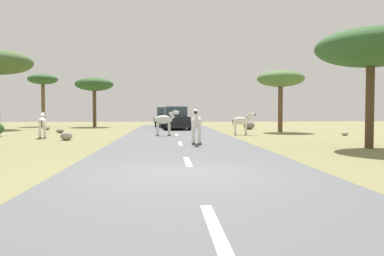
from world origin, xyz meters
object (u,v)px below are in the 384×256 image
object	(u,v)px
rock_4	(345,134)
rock_2	(66,136)
car_0	(175,119)
tree_4	(371,48)
zebra_2	(42,122)
tree_2	(43,81)
zebra_1	(242,121)
tree_0	(94,85)
rock_0	(46,128)
zebra_0	(196,122)
zebra_3	(165,120)
rock_3	(249,125)
car_1	(166,118)
rock_1	(60,131)
tree_1	(281,79)

from	to	relation	value
rock_4	rock_2	bearing A→B (deg)	-169.84
car_0	tree_4	distance (m)	17.24
zebra_2	tree_2	distance (m)	18.40
zebra_1	rock_4	size ratio (longest dim) A/B	3.63
tree_0	rock_0	size ratio (longest dim) A/B	8.68
tree_0	rock_2	bearing A→B (deg)	-84.10
zebra_0	tree_4	bearing A→B (deg)	170.77
rock_2	zebra_3	bearing A→B (deg)	29.96
zebra_2	rock_2	distance (m)	2.46
zebra_0	zebra_2	size ratio (longest dim) A/B	1.09
rock_0	rock_3	distance (m)	15.62
zebra_3	tree_2	world-z (taller)	tree_2
zebra_1	tree_4	bearing A→B (deg)	23.98
rock_0	rock_4	world-z (taller)	rock_0
rock_2	rock_4	xyz separation A→B (m)	(15.38, 2.76, -0.09)
car_1	tree_2	bearing A→B (deg)	162.52
car_1	tree_0	distance (m)	7.45
car_0	rock_1	xyz separation A→B (m)	(-7.68, -3.82, -0.71)
zebra_0	rock_2	xyz separation A→B (m)	(-6.18, 3.06, -0.76)
car_0	tree_0	world-z (taller)	tree_0
rock_0	zebra_0	bearing A→B (deg)	-52.82
tree_2	zebra_3	bearing A→B (deg)	-53.88
zebra_0	rock_0	xyz separation A→B (m)	(-10.38, 13.68, -0.83)
tree_4	car_0	bearing A→B (deg)	114.93
tree_2	rock_3	bearing A→B (deg)	-23.48
car_0	rock_4	distance (m)	12.50
tree_1	rock_0	size ratio (longest dim) A/B	8.13
tree_2	rock_2	world-z (taller)	tree_2
zebra_2	rock_1	bearing A→B (deg)	81.27
car_0	tree_2	distance (m)	15.55
rock_2	tree_0	bearing A→B (deg)	95.90
car_1	tree_0	size ratio (longest dim) A/B	0.97
zebra_0	rock_4	world-z (taller)	zebra_0
zebra_1	car_0	xyz separation A→B (m)	(-3.90, 6.61, 0.01)
rock_3	tree_1	bearing A→B (deg)	-70.38
tree_1	tree_4	world-z (taller)	tree_4
zebra_3	car_1	world-z (taller)	car_1
car_1	tree_4	world-z (taller)	tree_4
car_1	tree_1	xyz separation A→B (m)	(7.93, -8.57, 2.79)
zebra_2	car_1	distance (m)	15.44
zebra_1	rock_4	distance (m)	6.05
tree_0	tree_2	xyz separation A→B (m)	(-5.21, 1.79, 0.49)
zebra_3	tree_2	distance (m)	20.32
zebra_2	zebra_1	bearing A→B (deg)	-2.48
car_0	tree_2	world-z (taller)	tree_2
zebra_0	rock_1	xyz separation A→B (m)	(-8.28, 9.73, -0.83)
tree_0	rock_4	xyz separation A→B (m)	(17.15, -14.40, -3.76)
zebra_0	tree_4	xyz separation A→B (m)	(6.56, -1.84, 2.87)
tree_2	rock_2	xyz separation A→B (m)	(6.98, -18.95, -4.17)
car_0	car_1	xyz separation A→B (m)	(-0.72, 5.17, 0.00)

